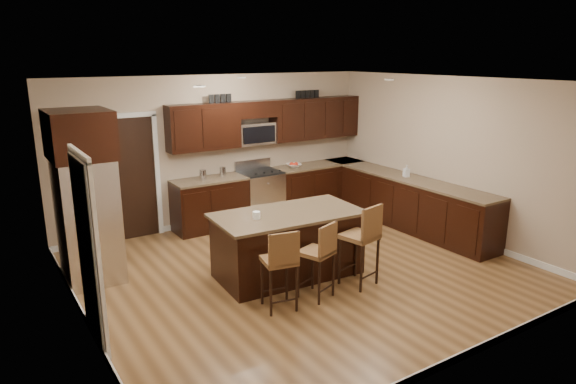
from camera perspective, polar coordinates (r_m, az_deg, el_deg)
floor at (r=7.54m, az=1.75°, el=-8.74°), size 6.00×6.00×0.00m
ceiling at (r=6.91m, az=1.94°, el=12.22°), size 6.00×6.00×0.00m
wall_back at (r=9.44m, az=-7.70°, el=4.61°), size 6.00×0.00×6.00m
wall_left at (r=5.99m, az=-22.54°, el=-2.52°), size 0.00×5.50×5.50m
wall_right at (r=9.11m, az=17.61°, el=3.66°), size 0.00×5.50×5.50m
base_cabinets at (r=9.55m, az=6.27°, el=-0.70°), size 4.02×3.96×0.92m
upper_cabinets at (r=9.71m, az=-1.76°, el=7.95°), size 4.00×0.33×0.80m
range at (r=9.68m, az=-3.12°, el=-0.34°), size 0.76×0.64×1.11m
microwave at (r=9.58m, az=-3.68°, el=6.50°), size 0.76×0.31×0.40m
doorway at (r=8.94m, az=-17.19°, el=1.38°), size 0.85×0.03×2.06m
pantry_door at (r=5.82m, az=-21.45°, el=-6.37°), size 0.03×0.80×2.04m
letter_decor at (r=9.59m, az=-2.53°, el=10.59°), size 2.20×0.03×0.15m
island at (r=7.26m, az=-0.00°, el=-6.01°), size 2.12×1.21×0.92m
stool_left at (r=6.20m, az=-0.81°, el=-7.65°), size 0.46×0.46×1.04m
stool_mid at (r=6.52m, az=3.59°, el=-6.65°), size 0.48×0.48×1.02m
stool_right at (r=6.90m, az=8.40°, el=-4.84°), size 0.51×0.51×1.14m
refrigerator at (r=7.41m, az=-21.58°, el=-0.33°), size 0.79×0.92×2.35m
floor_mat at (r=8.93m, az=2.22°, el=-4.82°), size 0.88×0.66×0.01m
fruit_bowl at (r=9.96m, az=0.67°, el=2.97°), size 0.35×0.35×0.07m
soap_bottle at (r=9.41m, az=13.03°, el=2.31°), size 0.12×0.12×0.21m
canister_tall at (r=9.06m, az=-9.44°, el=1.90°), size 0.12×0.12×0.18m
canister_short at (r=9.21m, az=-7.28°, el=2.22°), size 0.11×0.11×0.18m
island_jar at (r=6.84m, az=-3.53°, el=-2.59°), size 0.10×0.10×0.10m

